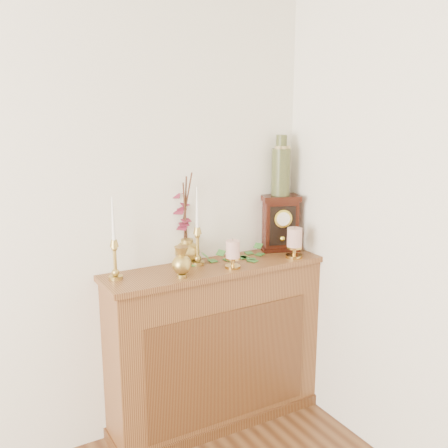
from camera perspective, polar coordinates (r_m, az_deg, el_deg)
console_shelf at (r=3.00m, az=-0.87°, el=-13.50°), size 1.24×0.34×0.93m
candlestick_left at (r=2.61m, az=-11.82°, el=-3.10°), size 0.07×0.07×0.41m
candlestick_center at (r=2.79m, az=-2.90°, el=-1.73°), size 0.07×0.07×0.42m
bud_vase at (r=2.60m, az=-4.63°, el=-4.18°), size 0.10×0.10×0.16m
ginger_jar at (r=2.83m, az=-4.53°, el=0.27°), size 0.20×0.22×0.50m
pillar_candle_left at (r=2.74m, az=0.96°, el=-3.15°), size 0.08×0.08×0.16m
pillar_candle_right at (r=2.95m, az=7.67°, el=-1.87°), size 0.09×0.09×0.18m
ivy_garland at (r=2.86m, az=-0.35°, el=-3.87°), size 0.44×0.19×0.08m
mantel_clock at (r=3.09m, az=6.08°, el=0.10°), size 0.26×0.22×0.33m
ceramic_vase at (r=3.04m, az=6.21°, el=6.03°), size 0.11×0.11×0.35m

